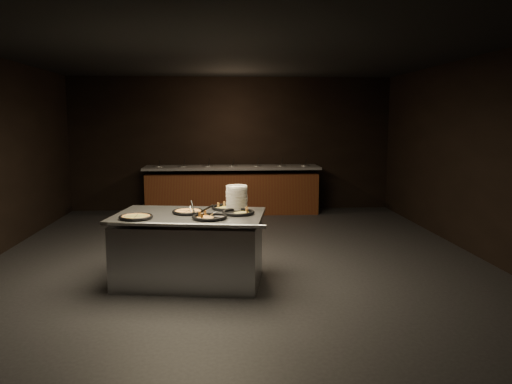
# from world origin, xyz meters

# --- Properties ---
(room) EXTENTS (7.02, 8.02, 2.92)m
(room) POSITION_xyz_m (0.00, 0.00, 1.45)
(room) COLOR black
(room) RESTS_ON ground
(salad_bar) EXTENTS (3.70, 0.83, 1.18)m
(salad_bar) POSITION_xyz_m (0.00, 3.56, 0.44)
(salad_bar) COLOR #522D13
(salad_bar) RESTS_ON ground
(serving_counter) EXTENTS (1.93, 1.41, 0.85)m
(serving_counter) POSITION_xyz_m (-0.61, -1.02, 0.41)
(serving_counter) COLOR #B2B4B9
(serving_counter) RESTS_ON ground
(plate_stack) EXTENTS (0.27, 0.27, 0.30)m
(plate_stack) POSITION_xyz_m (-0.03, -0.76, 1.00)
(plate_stack) COLOR white
(plate_stack) RESTS_ON serving_counter
(pan_veggie_whole) EXTENTS (0.39, 0.39, 0.04)m
(pan_veggie_whole) POSITION_xyz_m (-1.20, -1.27, 0.87)
(pan_veggie_whole) COLOR black
(pan_veggie_whole) RESTS_ON serving_counter
(pan_cheese_whole) EXTENTS (0.38, 0.38, 0.04)m
(pan_cheese_whole) POSITION_xyz_m (-0.63, -0.97, 0.87)
(pan_cheese_whole) COLOR black
(pan_cheese_whole) RESTS_ON serving_counter
(pan_cheese_slices_a) EXTENTS (0.41, 0.41, 0.04)m
(pan_cheese_slices_a) POSITION_xyz_m (-0.15, -0.70, 0.87)
(pan_cheese_slices_a) COLOR black
(pan_cheese_slices_a) RESTS_ON serving_counter
(pan_cheese_slices_b) EXTENTS (0.41, 0.41, 0.04)m
(pan_cheese_slices_b) POSITION_xyz_m (-0.35, -1.32, 0.87)
(pan_cheese_slices_b) COLOR black
(pan_cheese_slices_b) RESTS_ON serving_counter
(pan_veggie_slices) EXTENTS (0.40, 0.40, 0.04)m
(pan_veggie_slices) POSITION_xyz_m (-0.02, -1.05, 0.87)
(pan_veggie_slices) COLOR black
(pan_veggie_slices) RESTS_ON serving_counter
(server_left) EXTENTS (0.15, 0.31, 0.16)m
(server_left) POSITION_xyz_m (-0.58, -1.03, 0.92)
(server_left) COLOR #B2B4B9
(server_left) RESTS_ON serving_counter
(server_right) EXTENTS (0.32, 0.14, 0.16)m
(server_right) POSITION_xyz_m (-0.36, -1.29, 0.92)
(server_right) COLOR #B2B4B9
(server_right) RESTS_ON serving_counter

